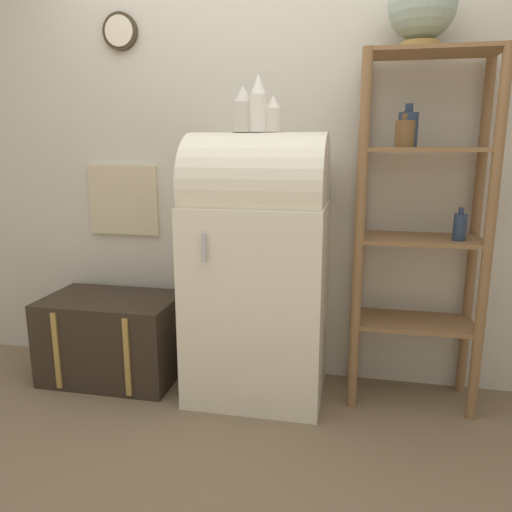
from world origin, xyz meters
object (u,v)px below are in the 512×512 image
globe (422,7)px  vase_left (243,111)px  vase_center (258,105)px  refrigerator (257,266)px  vase_right (273,115)px  suitcase_trunk (113,338)px

globe → vase_left: bearing=-173.5°
globe → vase_center: 0.89m
refrigerator → vase_left: (-0.08, 0.01, 0.80)m
refrigerator → vase_center: 0.82m
vase_left → vase_right: 0.16m
suitcase_trunk → vase_right: 1.58m
globe → vase_center: (-0.76, -0.11, -0.44)m
suitcase_trunk → vase_left: size_ratio=3.39×
vase_right → globe: bearing=7.6°
vase_left → vase_center: size_ratio=0.81×
globe → vase_left: size_ratio=1.58×
vase_right → refrigerator: bearing=-170.6°
vase_left → vase_center: bearing=-9.8°
globe → vase_center: size_ratio=1.28×
vase_center → suitcase_trunk: bearing=179.3°
suitcase_trunk → refrigerator: bearing=-0.3°
vase_center → vase_right: size_ratio=1.58×
refrigerator → vase_left: size_ratio=6.30×
vase_right → vase_left: bearing=-178.3°
refrigerator → vase_left: 0.80m
suitcase_trunk → vase_right: (0.95, 0.01, 1.26)m
globe → vase_left: 0.97m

